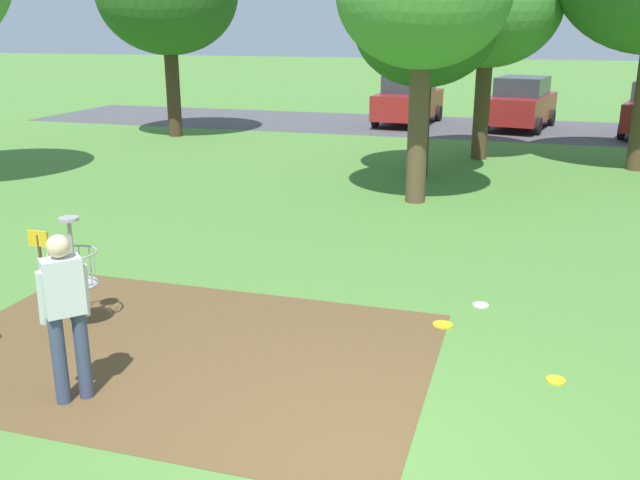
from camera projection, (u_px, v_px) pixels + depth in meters
name	position (u px, v px, depth m)	size (l,w,h in m)	color
ground_plane	(354.00, 461.00, 5.91)	(160.00, 160.00, 0.00)	#518438
dirt_tee_pad	(182.00, 352.00, 7.90)	(5.63, 3.86, 0.01)	brown
disc_golf_basket	(70.00, 267.00, 8.41)	(0.98, 0.58, 1.39)	#9E9EA3
player_foreground_watching	(65.00, 309.00, 6.61)	(0.45, 0.45, 1.71)	#384260
frisbee_near_basket	(481.00, 305.00, 9.21)	(0.21, 0.21, 0.02)	white
frisbee_mid_grass	(443.00, 325.00, 8.60)	(0.25, 0.25, 0.02)	gold
frisbee_far_left	(556.00, 380.00, 7.25)	(0.20, 0.20, 0.02)	gold
tree_near_right	(425.00, 26.00, 16.17)	(3.37, 3.37, 5.03)	#422D1E
tree_mid_left	(489.00, 5.00, 18.32)	(3.87, 3.87, 5.77)	#4C3823
parking_lot_strip	(496.00, 129.00, 25.22)	(36.00, 6.00, 0.01)	#4C4C51
parked_car_leftmost	(409.00, 100.00, 26.17)	(2.21, 4.32, 1.84)	maroon
parked_car_center_left	(521.00, 103.00, 25.01)	(2.55, 4.46, 1.84)	maroon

